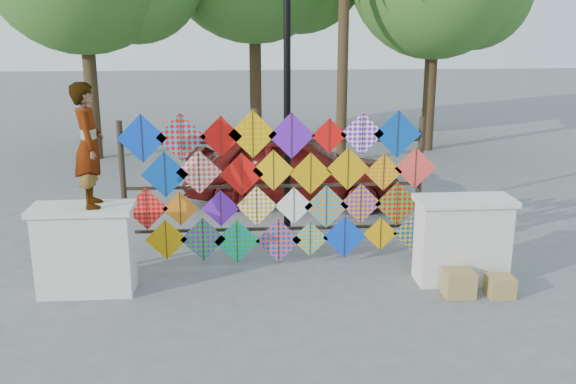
% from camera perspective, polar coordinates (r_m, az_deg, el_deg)
% --- Properties ---
extents(ground, '(80.00, 80.00, 0.00)m').
position_cam_1_polar(ground, '(9.61, -0.98, -7.90)').
color(ground, slate).
rests_on(ground, ground).
extents(parapet_left, '(1.40, 0.65, 1.28)m').
position_cam_1_polar(parapet_left, '(9.43, -17.59, -4.86)').
color(parapet_left, silver).
rests_on(parapet_left, ground).
extents(parapet_right, '(1.40, 0.65, 1.28)m').
position_cam_1_polar(parapet_right, '(9.72, 15.22, -4.09)').
color(parapet_right, silver).
rests_on(parapet_right, ground).
extents(kite_rack, '(4.93, 0.24, 2.45)m').
position_cam_1_polar(kite_rack, '(9.90, -0.85, 0.37)').
color(kite_rack, black).
rests_on(kite_rack, ground).
extents(vendor_woman, '(0.50, 0.67, 1.69)m').
position_cam_1_polar(vendor_woman, '(9.01, -17.29, 3.99)').
color(vendor_woman, '#99999E').
rests_on(vendor_woman, parapet_left).
extents(sedan, '(4.67, 2.50, 1.51)m').
position_cam_1_polar(sedan, '(13.40, 0.45, 2.21)').
color(sedan, '#5F1210').
rests_on(sedan, ground).
extents(lamppost, '(0.28, 0.28, 4.46)m').
position_cam_1_polar(lamppost, '(10.91, -0.08, 9.52)').
color(lamppost, black).
rests_on(lamppost, ground).
extents(cardboard_box_near, '(0.41, 0.37, 0.37)m').
position_cam_1_polar(cardboard_box_near, '(9.38, 14.91, -7.82)').
color(cardboard_box_near, '#9A854A').
rests_on(cardboard_box_near, ground).
extents(cardboard_box_far, '(0.35, 0.32, 0.30)m').
position_cam_1_polar(cardboard_box_far, '(9.53, 18.34, -7.96)').
color(cardboard_box_far, '#9A854A').
rests_on(cardboard_box_far, ground).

